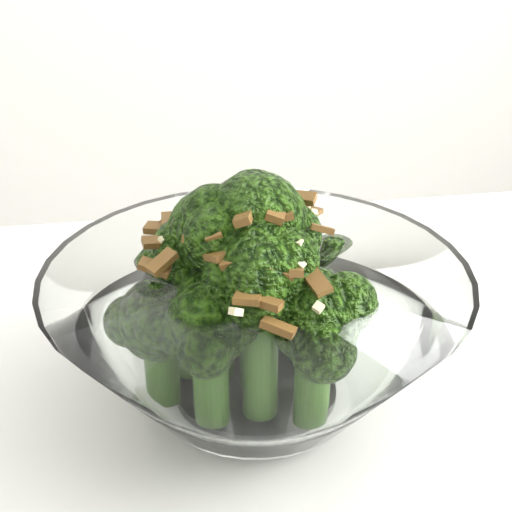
{
  "coord_description": "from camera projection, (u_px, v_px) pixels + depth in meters",
  "views": [
    {
      "loc": [
        0.15,
        -0.26,
        1.06
      ],
      "look_at": [
        0.18,
        0.13,
        0.85
      ],
      "focal_mm": 55.0,
      "sensor_mm": 36.0,
      "label": 1
    }
  ],
  "objects": [
    {
      "name": "broccoli_dish",
      "position": [
        253.0,
        324.0,
        0.46
      ],
      "size": [
        0.25,
        0.25,
        0.15
      ],
      "color": "white",
      "rests_on": "table"
    }
  ]
}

